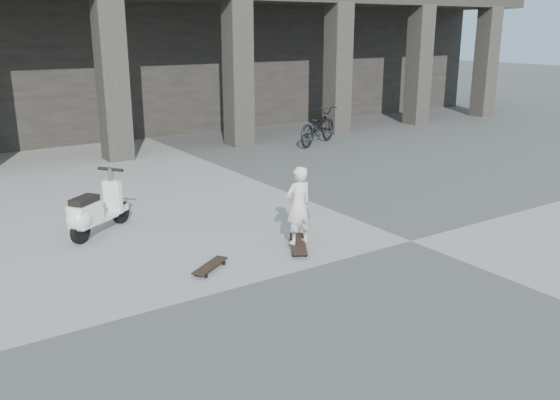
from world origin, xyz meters
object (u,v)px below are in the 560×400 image
longboard (298,244)px  scooter (91,213)px  bicycle (317,126)px  child (299,205)px  skateboard_spare (210,266)px

longboard → scooter: size_ratio=0.73×
scooter → bicycle: size_ratio=0.62×
child → scooter: bearing=-43.0°
scooter → bicycle: bearing=-7.1°
longboard → child: child is taller
skateboard_spare → bicycle: 9.53m
skateboard_spare → bicycle: bearing=11.2°
child → skateboard_spare: bearing=-0.1°
longboard → scooter: scooter is taller
scooter → bicycle: 8.93m
skateboard_spare → scooter: size_ratio=0.56×
bicycle → longboard: bearing=114.7°
longboard → skateboard_spare: size_ratio=1.31×
scooter → bicycle: (7.80, 4.35, 0.12)m
skateboard_spare → scooter: (-0.94, 2.25, 0.34)m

